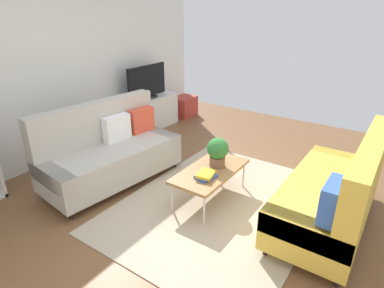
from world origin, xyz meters
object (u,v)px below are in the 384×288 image
(bottle_0, at_px, (141,97))
(table_book_0, at_px, (206,176))
(storage_trunk, at_px, (184,106))
(potted_plant, at_px, (218,151))
(vase_0, at_px, (123,101))
(coffee_table, at_px, (210,172))
(bottle_1, at_px, (144,95))
(bottle_2, at_px, (148,94))
(tv_console, at_px, (148,114))
(couch_green, at_px, (335,192))
(vase_1, at_px, (131,98))
(tv, at_px, (147,83))
(couch_beige, at_px, (110,151))

(bottle_0, bearing_deg, table_book_0, -121.62)
(storage_trunk, bearing_deg, potted_plant, -136.86)
(table_book_0, relative_size, vase_0, 1.67)
(bottle_0, bearing_deg, storage_trunk, -2.62)
(table_book_0, bearing_deg, bottle_0, 58.38)
(coffee_table, bearing_deg, bottle_1, 59.67)
(table_book_0, bearing_deg, bottle_2, 55.19)
(tv_console, bearing_deg, couch_green, -107.46)
(table_book_0, distance_m, vase_1, 2.82)
(vase_0, bearing_deg, tv, -6.88)
(coffee_table, distance_m, bottle_2, 2.77)
(coffee_table, bearing_deg, potted_plant, -8.02)
(tv_console, bearing_deg, couch_beige, -152.78)
(vase_0, bearing_deg, storage_trunk, -5.10)
(tv, distance_m, vase_1, 0.46)
(storage_trunk, relative_size, bottle_0, 3.00)
(tv, relative_size, bottle_2, 5.67)
(tv_console, relative_size, tv, 1.40)
(coffee_table, bearing_deg, table_book_0, -162.79)
(vase_0, relative_size, bottle_1, 0.76)
(tv, bearing_deg, couch_beige, -153.27)
(tv_console, distance_m, bottle_2, 0.41)
(potted_plant, xyz_separation_m, bottle_1, (1.23, 2.35, 0.10))
(storage_trunk, distance_m, table_book_0, 3.64)
(vase_1, bearing_deg, tv_console, -7.33)
(tv, xyz_separation_m, vase_0, (-0.58, 0.07, -0.24))
(tv, bearing_deg, storage_trunk, -4.16)
(couch_green, distance_m, tv, 3.99)
(coffee_table, relative_size, storage_trunk, 2.12)
(couch_beige, xyz_separation_m, vase_0, (1.27, 1.00, 0.27))
(storage_trunk, height_order, vase_0, vase_0)
(bottle_2, bearing_deg, tv_console, 63.40)
(table_book_0, relative_size, bottle_1, 1.27)
(couch_beige, distance_m, tv_console, 2.09)
(coffee_table, xyz_separation_m, bottle_0, (1.27, 2.33, 0.33))
(couch_beige, xyz_separation_m, table_book_0, (0.17, -1.48, -0.01))
(vase_0, bearing_deg, vase_1, 0.00)
(bottle_0, bearing_deg, vase_0, 166.31)
(vase_0, bearing_deg, potted_plant, -107.39)
(storage_trunk, xyz_separation_m, vase_0, (-1.68, 0.15, 0.49))
(storage_trunk, height_order, bottle_0, bottle_0)
(tv_console, relative_size, bottle_0, 8.07)
(tv_console, relative_size, table_book_0, 5.83)
(couch_green, xyz_separation_m, table_book_0, (-0.49, 1.36, -0.00))
(potted_plant, bearing_deg, bottle_1, 62.39)
(storage_trunk, height_order, table_book_0, table_book_0)
(bottle_1, bearing_deg, couch_beige, -152.29)
(tv, relative_size, vase_1, 5.91)
(tv_console, distance_m, bottle_1, 0.43)
(table_book_0, relative_size, vase_1, 1.42)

